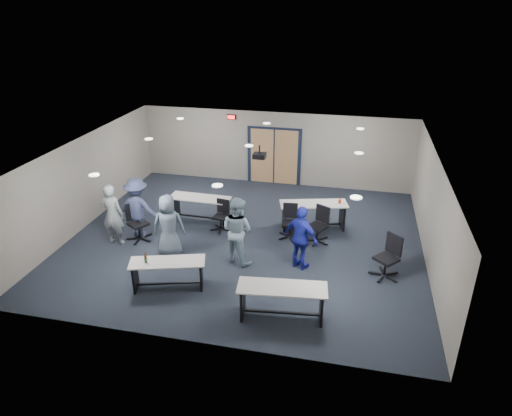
% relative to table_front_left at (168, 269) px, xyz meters
% --- Properties ---
extents(floor, '(10.00, 10.00, 0.00)m').
position_rel_table_front_left_xyz_m(floor, '(1.24, 2.78, -0.50)').
color(floor, '#1C212D').
rests_on(floor, ground).
extents(back_wall, '(10.00, 0.04, 2.70)m').
position_rel_table_front_left_xyz_m(back_wall, '(1.24, 7.28, 0.85)').
color(back_wall, gray).
rests_on(back_wall, floor).
extents(front_wall, '(10.00, 0.04, 2.70)m').
position_rel_table_front_left_xyz_m(front_wall, '(1.24, -1.72, 0.85)').
color(front_wall, gray).
rests_on(front_wall, floor).
extents(left_wall, '(0.04, 9.00, 2.70)m').
position_rel_table_front_left_xyz_m(left_wall, '(-3.76, 2.78, 0.85)').
color(left_wall, gray).
rests_on(left_wall, floor).
extents(right_wall, '(0.04, 9.00, 2.70)m').
position_rel_table_front_left_xyz_m(right_wall, '(6.24, 2.78, 0.85)').
color(right_wall, gray).
rests_on(right_wall, floor).
extents(ceiling, '(10.00, 9.00, 0.04)m').
position_rel_table_front_left_xyz_m(ceiling, '(1.24, 2.78, 2.20)').
color(ceiling, white).
rests_on(ceiling, back_wall).
extents(double_door, '(2.00, 0.07, 2.20)m').
position_rel_table_front_left_xyz_m(double_door, '(1.24, 7.25, 0.55)').
color(double_door, black).
rests_on(double_door, back_wall).
extents(exit_sign, '(0.32, 0.07, 0.18)m').
position_rel_table_front_left_xyz_m(exit_sign, '(-0.36, 7.23, 1.95)').
color(exit_sign, black).
rests_on(exit_sign, back_wall).
extents(ceiling_projector, '(0.35, 0.32, 0.37)m').
position_rel_table_front_left_xyz_m(ceiling_projector, '(1.54, 3.28, 1.90)').
color(ceiling_projector, black).
rests_on(ceiling_projector, ceiling).
extents(ceiling_can_lights, '(6.24, 5.74, 0.02)m').
position_rel_table_front_left_xyz_m(ceiling_can_lights, '(1.24, 3.03, 2.17)').
color(ceiling_can_lights, white).
rests_on(ceiling_can_lights, ceiling).
extents(table_front_left, '(1.88, 1.08, 0.99)m').
position_rel_table_front_left_xyz_m(table_front_left, '(0.00, 0.00, 0.00)').
color(table_front_left, beige).
rests_on(table_front_left, floor).
extents(table_front_right, '(2.00, 0.86, 0.78)m').
position_rel_table_front_left_xyz_m(table_front_right, '(2.87, -0.52, 0.04)').
color(table_front_right, beige).
rests_on(table_front_right, floor).
extents(table_back_left, '(1.92, 0.69, 0.77)m').
position_rel_table_front_left_xyz_m(table_back_left, '(-0.44, 3.67, 0.03)').
color(table_back_left, beige).
rests_on(table_back_left, floor).
extents(table_back_right, '(2.11, 1.15, 0.95)m').
position_rel_table_front_left_xyz_m(table_back_right, '(3.08, 3.90, 0.06)').
color(table_back_right, beige).
rests_on(table_back_right, floor).
extents(chair_back_b, '(0.67, 0.67, 0.93)m').
position_rel_table_front_left_xyz_m(chair_back_b, '(0.38, 3.16, -0.03)').
color(chair_back_b, black).
rests_on(chair_back_b, floor).
extents(chair_back_c, '(0.71, 0.71, 1.01)m').
position_rel_table_front_left_xyz_m(chair_back_c, '(2.48, 3.12, 0.01)').
color(chair_back_c, black).
rests_on(chair_back_c, floor).
extents(chair_back_d, '(0.91, 0.91, 1.06)m').
position_rel_table_front_left_xyz_m(chair_back_d, '(3.30, 3.05, 0.03)').
color(chair_back_d, black).
rests_on(chair_back_d, floor).
extents(chair_loose_left, '(0.96, 0.96, 1.10)m').
position_rel_table_front_left_xyz_m(chair_loose_left, '(-1.75, 2.06, 0.05)').
color(chair_loose_left, black).
rests_on(chair_loose_left, floor).
extents(chair_loose_right, '(1.00, 1.00, 1.12)m').
position_rel_table_front_left_xyz_m(chair_loose_right, '(5.14, 1.62, 0.06)').
color(chair_loose_right, black).
rests_on(chair_loose_right, floor).
extents(person_gray, '(0.66, 0.43, 1.80)m').
position_rel_table_front_left_xyz_m(person_gray, '(-2.33, 1.73, 0.40)').
color(person_gray, '#919C9F').
rests_on(person_gray, floor).
extents(person_plaid, '(0.96, 0.74, 1.75)m').
position_rel_table_front_left_xyz_m(person_plaid, '(-0.54, 1.47, 0.38)').
color(person_plaid, slate).
rests_on(person_plaid, floor).
extents(person_lightblue, '(1.10, 1.00, 1.83)m').
position_rel_table_front_left_xyz_m(person_lightblue, '(1.33, 1.56, 0.42)').
color(person_lightblue, '#93B1C3').
rests_on(person_lightblue, floor).
extents(person_navy, '(1.09, 0.88, 1.73)m').
position_rel_table_front_left_xyz_m(person_navy, '(3.00, 1.58, 0.37)').
color(person_navy, '#1C239C').
rests_on(person_navy, floor).
extents(person_back, '(1.21, 0.74, 1.83)m').
position_rel_table_front_left_xyz_m(person_back, '(-1.81, 2.22, 0.42)').
color(person_back, '#394368').
rests_on(person_back, floor).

